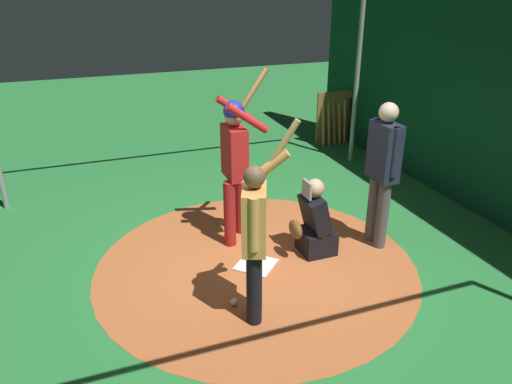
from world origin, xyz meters
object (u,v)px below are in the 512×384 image
baseball_0 (234,302)px  home_plate (256,264)px  umpire (383,167)px  batter (235,158)px  catcher (314,224)px  bat_rack (344,118)px  visitor (255,234)px

baseball_0 → home_plate: bearing=-127.1°
baseball_0 → umpire: bearing=-163.7°
batter → catcher: bearing=138.3°
bat_rack → baseball_0: 5.83m
visitor → bat_rack: bearing=-106.2°
home_plate → baseball_0: 0.81m
home_plate → bat_rack: bat_rack is taller
home_plate → catcher: 0.85m
visitor → baseball_0: bearing=-32.8°
baseball_0 → visitor: bearing=125.3°
batter → catcher: size_ratio=2.19×
home_plate → umpire: umpire is taller
catcher → visitor: bearing=39.3°
catcher → baseball_0: size_ratio=13.23×
umpire → visitor: bearing=23.3°
visitor → baseball_0: (0.16, -0.22, -0.89)m
bat_rack → batter: bearing=42.8°
batter → catcher: batter is taller
visitor → baseball_0: visitor is taller
catcher → bat_rack: (-2.53, -3.74, 0.11)m
batter → baseball_0: 1.79m
batter → catcher: (-0.77, 0.68, -0.72)m
umpire → bat_rack: 4.19m
batter → baseball_0: batter is taller
batter → umpire: 1.78m
umpire → baseball_0: size_ratio=24.65×
baseball_0 → catcher: bearing=-151.6°
bat_rack → home_plate: bearing=48.8°
batter → visitor: (0.33, 1.58, -0.18)m
home_plate → catcher: bearing=-177.4°
catcher → home_plate: bearing=2.6°
umpire → batter: bearing=-24.7°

